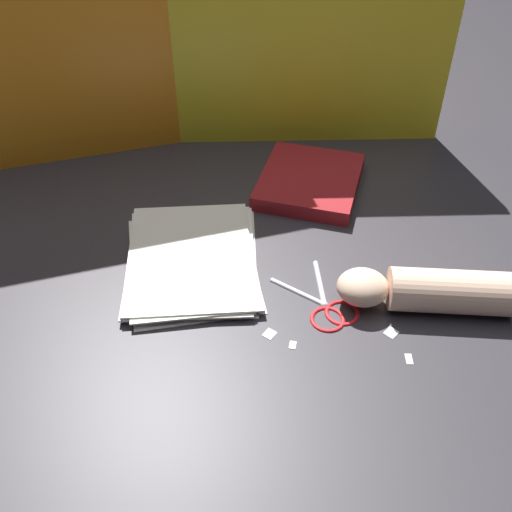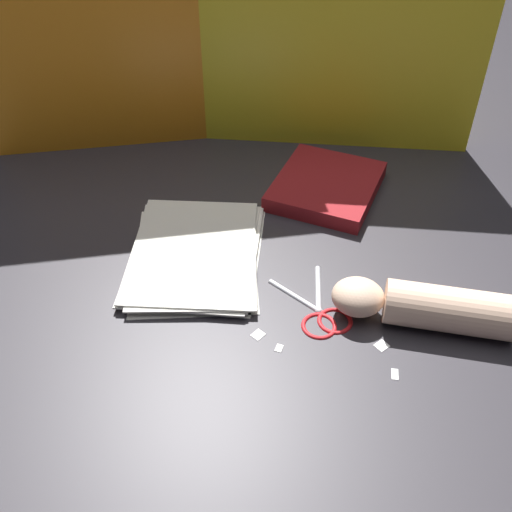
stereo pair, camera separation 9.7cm
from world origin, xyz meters
The scene contains 11 objects.
ground_plane centered at (0.00, 0.00, 0.00)m, with size 6.00×6.00×0.00m, color #2D2B30.
backdrop_panel_left centered at (-0.19, 0.44, 0.29)m, with size 0.65×0.12×0.57m.
backdrop_panel_center centered at (0.16, 0.44, 0.23)m, with size 0.73×0.09×0.45m.
paper_stack centered at (-0.05, 0.04, 0.01)m, with size 0.25×0.31×0.02m.
book_closed centered at (0.20, 0.23, 0.02)m, with size 0.26×0.27×0.03m.
scissors centered at (0.16, -0.10, 0.00)m, with size 0.14×0.17×0.01m.
hand_forearm centered at (0.32, -0.12, 0.04)m, with size 0.29×0.13×0.07m.
paper_scrap_near centered at (0.26, -0.22, 0.00)m, with size 0.01×0.02×0.00m.
paper_scrap_mid centered at (0.09, -0.17, 0.00)m, with size 0.01×0.02×0.00m.
paper_scrap_far centered at (0.06, -0.14, 0.00)m, with size 0.03×0.03×0.00m.
paper_scrap_side centered at (0.25, -0.16, 0.00)m, with size 0.03×0.03×0.00m.
Camera 1 is at (-0.04, -0.75, 0.70)m, focal length 42.00 mm.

